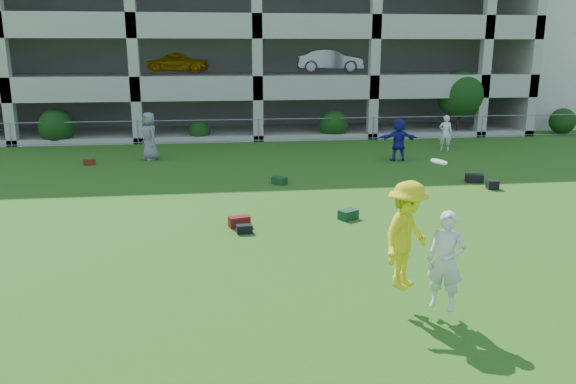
{
  "coord_description": "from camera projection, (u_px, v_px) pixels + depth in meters",
  "views": [
    {
      "loc": [
        -2.14,
        -9.39,
        4.58
      ],
      "look_at": [
        -0.54,
        3.0,
        1.4
      ],
      "focal_mm": 35.0,
      "sensor_mm": 36.0,
      "label": 1
    }
  ],
  "objects": [
    {
      "name": "ground",
      "position": [
        338.0,
        303.0,
        10.42
      ],
      "size": [
        100.0,
        100.0,
        0.0
      ],
      "primitive_type": "plane",
      "color": "#235114",
      "rests_on": "ground"
    },
    {
      "name": "bystander_c",
      "position": [
        149.0,
        136.0,
        23.76
      ],
      "size": [
        1.06,
        1.18,
        2.03
      ],
      "primitive_type": "imported",
      "rotation": [
        0.0,
        0.0,
        -1.03
      ],
      "color": "slate",
      "rests_on": "ground"
    },
    {
      "name": "bystander_d",
      "position": [
        399.0,
        140.0,
        23.61
      ],
      "size": [
        1.68,
        0.63,
        1.78
      ],
      "primitive_type": "imported",
      "rotation": [
        0.0,
        0.0,
        3.08
      ],
      "color": "navy",
      "rests_on": "ground"
    },
    {
      "name": "bystander_e",
      "position": [
        445.0,
        133.0,
        25.98
      ],
      "size": [
        0.72,
        0.63,
        1.66
      ],
      "primitive_type": "imported",
      "rotation": [
        0.0,
        0.0,
        2.67
      ],
      "color": "white",
      "rests_on": "ground"
    },
    {
      "name": "bag_red_a",
      "position": [
        239.0,
        221.0,
        14.92
      ],
      "size": [
        0.61,
        0.42,
        0.28
      ],
      "primitive_type": "cube",
      "rotation": [
        0.0,
        0.0,
        0.25
      ],
      "color": "#530E0F",
      "rests_on": "ground"
    },
    {
      "name": "bag_black_b",
      "position": [
        244.0,
        229.0,
        14.39
      ],
      "size": [
        0.42,
        0.28,
        0.22
      ],
      "primitive_type": "cube",
      "rotation": [
        0.0,
        0.0,
        0.08
      ],
      "color": "black",
      "rests_on": "ground"
    },
    {
      "name": "bag_green_c",
      "position": [
        348.0,
        214.0,
        15.58
      ],
      "size": [
        0.61,
        0.56,
        0.26
      ],
      "primitive_type": "cube",
      "rotation": [
        0.0,
        0.0,
        0.55
      ],
      "color": "#12321C",
      "rests_on": "ground"
    },
    {
      "name": "crate_d",
      "position": [
        493.0,
        185.0,
        18.94
      ],
      "size": [
        0.4,
        0.4,
        0.3
      ],
      "primitive_type": "cube",
      "rotation": [
        0.0,
        0.0,
        -0.16
      ],
      "color": "black",
      "rests_on": "ground"
    },
    {
      "name": "bag_black_e",
      "position": [
        474.0,
        178.0,
        19.87
      ],
      "size": [
        0.66,
        0.44,
        0.3
      ],
      "primitive_type": "cube",
      "rotation": [
        0.0,
        0.0,
        -0.25
      ],
      "color": "black",
      "rests_on": "ground"
    },
    {
      "name": "bag_red_f",
      "position": [
        89.0,
        162.0,
        22.91
      ],
      "size": [
        0.52,
        0.44,
        0.24
      ],
      "primitive_type": "cube",
      "rotation": [
        0.0,
        0.0,
        0.41
      ],
      "color": "#521A0E",
      "rests_on": "ground"
    },
    {
      "name": "bag_green_g",
      "position": [
        279.0,
        181.0,
        19.63
      ],
      "size": [
        0.58,
        0.55,
        0.25
      ],
      "primitive_type": "cube",
      "rotation": [
        0.0,
        0.0,
        -0.7
      ],
      "color": "#12331E",
      "rests_on": "ground"
    },
    {
      "name": "frisbee_contest",
      "position": [
        415.0,
        240.0,
        9.75
      ],
      "size": [
        1.64,
        1.48,
        2.61
      ],
      "color": "yellow",
      "rests_on": "ground"
    },
    {
      "name": "parking_garage",
      "position": [
        247.0,
        26.0,
        35.56
      ],
      "size": [
        30.0,
        14.0,
        12.0
      ],
      "color": "#9E998C",
      "rests_on": "ground"
    },
    {
      "name": "fence",
      "position": [
        259.0,
        130.0,
        28.53
      ],
      "size": [
        36.06,
        0.06,
        1.2
      ],
      "color": "gray",
      "rests_on": "ground"
    },
    {
      "name": "shrub_row",
      "position": [
        344.0,
        110.0,
        29.55
      ],
      "size": [
        34.38,
        2.52,
        3.5
      ],
      "color": "#163D11",
      "rests_on": "ground"
    }
  ]
}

